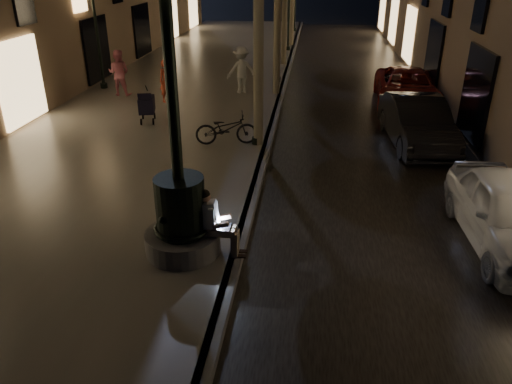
# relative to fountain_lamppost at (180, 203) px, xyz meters

# --- Properties ---
(ground) EXTENTS (120.00, 120.00, 0.00)m
(ground) POSITION_rel_fountain_lamppost_xyz_m (1.00, 13.00, -1.21)
(ground) COLOR black
(ground) RESTS_ON ground
(cobble_lane) EXTENTS (6.00, 45.00, 0.02)m
(cobble_lane) POSITION_rel_fountain_lamppost_xyz_m (4.00, 13.00, -1.20)
(cobble_lane) COLOR black
(cobble_lane) RESTS_ON ground
(promenade) EXTENTS (8.00, 45.00, 0.20)m
(promenade) POSITION_rel_fountain_lamppost_xyz_m (-3.00, 13.00, -1.11)
(promenade) COLOR slate
(promenade) RESTS_ON ground
(curb_strip) EXTENTS (0.25, 45.00, 0.20)m
(curb_strip) POSITION_rel_fountain_lamppost_xyz_m (1.00, 13.00, -1.11)
(curb_strip) COLOR #59595B
(curb_strip) RESTS_ON ground
(fountain_lamppost) EXTENTS (1.40, 1.40, 5.21)m
(fountain_lamppost) POSITION_rel_fountain_lamppost_xyz_m (0.00, 0.00, 0.00)
(fountain_lamppost) COLOR #59595B
(fountain_lamppost) RESTS_ON promenade
(seated_man_laptop) EXTENTS (0.92, 0.31, 1.30)m
(seated_man_laptop) POSITION_rel_fountain_lamppost_xyz_m (0.61, -0.00, -0.32)
(seated_man_laptop) COLOR gray
(seated_man_laptop) RESTS_ON promenade
(lamp_curb_a) EXTENTS (0.36, 0.36, 4.81)m
(lamp_curb_a) POSITION_rel_fountain_lamppost_xyz_m (0.70, 6.00, 2.02)
(lamp_curb_a) COLOR black
(lamp_curb_a) RESTS_ON promenade
(lamp_curb_b) EXTENTS (0.36, 0.36, 4.81)m
(lamp_curb_b) POSITION_rel_fountain_lamppost_xyz_m (0.70, 14.00, 2.02)
(lamp_curb_b) COLOR black
(lamp_curb_b) RESTS_ON promenade
(lamp_left_b) EXTENTS (0.36, 0.36, 4.81)m
(lamp_left_b) POSITION_rel_fountain_lamppost_xyz_m (-6.40, 12.00, 2.02)
(lamp_left_b) COLOR black
(lamp_left_b) RESTS_ON promenade
(stroller) EXTENTS (0.66, 1.17, 1.17)m
(stroller) POSITION_rel_fountain_lamppost_xyz_m (-3.12, 7.67, -0.42)
(stroller) COLOR black
(stroller) RESTS_ON promenade
(car_front) EXTENTS (1.79, 4.14, 1.39)m
(car_front) POSITION_rel_fountain_lamppost_xyz_m (6.20, 1.28, -0.52)
(car_front) COLOR #A5A7AD
(car_front) RESTS_ON ground
(car_second) EXTENTS (1.86, 4.46, 1.44)m
(car_second) POSITION_rel_fountain_lamppost_xyz_m (5.41, 7.00, -0.49)
(car_second) COLOR black
(car_second) RESTS_ON ground
(car_third) EXTENTS (2.45, 4.88, 1.33)m
(car_third) POSITION_rel_fountain_lamppost_xyz_m (5.81, 11.57, -0.55)
(car_third) COLOR maroon
(car_third) RESTS_ON ground
(pedestrian_red) EXTENTS (0.68, 0.63, 1.56)m
(pedestrian_red) POSITION_rel_fountain_lamppost_xyz_m (-3.16, 10.23, -0.23)
(pedestrian_red) COLOR #AE3922
(pedestrian_red) RESTS_ON promenade
(pedestrian_pink) EXTENTS (0.87, 0.68, 1.76)m
(pedestrian_pink) POSITION_rel_fountain_lamppost_xyz_m (-5.27, 10.98, -0.13)
(pedestrian_pink) COLOR #D57081
(pedestrian_pink) RESTS_ON promenade
(pedestrian_white) EXTENTS (1.35, 1.08, 1.82)m
(pedestrian_white) POSITION_rel_fountain_lamppost_xyz_m (-0.59, 11.91, -0.10)
(pedestrian_white) COLOR silver
(pedestrian_white) RESTS_ON promenade
(bicycle) EXTENTS (1.88, 0.97, 0.94)m
(bicycle) POSITION_rel_fountain_lamppost_xyz_m (-0.18, 5.88, -0.54)
(bicycle) COLOR black
(bicycle) RESTS_ON promenade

